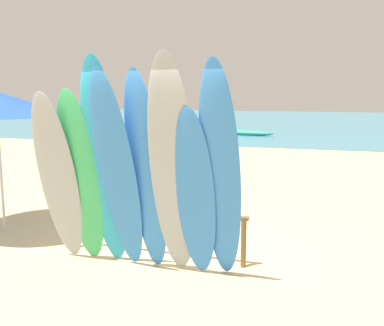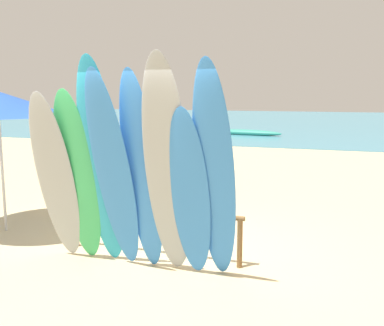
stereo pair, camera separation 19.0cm
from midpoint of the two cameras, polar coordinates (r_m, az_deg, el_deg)
name	(u,v)px [view 1 (the left image)]	position (r m, az deg, el deg)	size (l,w,h in m)	color
ground	(277,145)	(19.62, 10.76, 2.28)	(60.00, 60.00, 0.00)	#D3BC8C
ocean_water	(304,121)	(38.48, 14.28, 5.40)	(60.00, 40.00, 0.02)	teal
surfboard_rack	(155,219)	(6.08, -5.74, -7.36)	(2.60, 0.07, 0.69)	brown
surfboard_grey_0	(58,180)	(5.95, -17.99, -2.07)	(0.54, 0.06, 2.37)	#999EA3
surfboard_green_1	(81,179)	(5.84, -15.26, -2.01)	(0.55, 0.06, 2.37)	#38B266
surfboard_teal_2	(105,165)	(5.61, -12.25, -0.28)	(0.53, 0.08, 2.77)	#289EC6
surfboard_blue_3	(118,174)	(5.39, -10.71, -1.46)	(0.50, 0.06, 2.66)	#337AD1
surfboard_blue_4	(146,175)	(5.33, -7.03, -1.52)	(0.46, 0.08, 2.61)	#337AD1
surfboard_grey_5	(173,171)	(5.11, -3.57, -1.00)	(0.56, 0.06, 2.81)	#999EA3
surfboard_blue_6	(195,196)	(5.14, -0.65, -4.28)	(0.48, 0.06, 2.19)	#337AD1
surfboard_blue_7	(220,176)	(4.98, 2.65, -1.68)	(0.47, 0.08, 2.73)	#337AD1
beachgoer_strolling	(122,157)	(9.65, -9.68, 0.80)	(0.40, 0.55, 1.54)	brown
beachgoer_by_water	(192,165)	(8.35, -0.62, -0.28)	(0.58, 0.29, 1.56)	brown
beach_chair_red	(88,185)	(9.10, -14.05, -2.81)	(0.55, 0.75, 0.80)	#B7B7BC
distant_boat	(238,132)	(24.31, 5.77, 4.01)	(4.14, 1.12, 0.33)	teal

